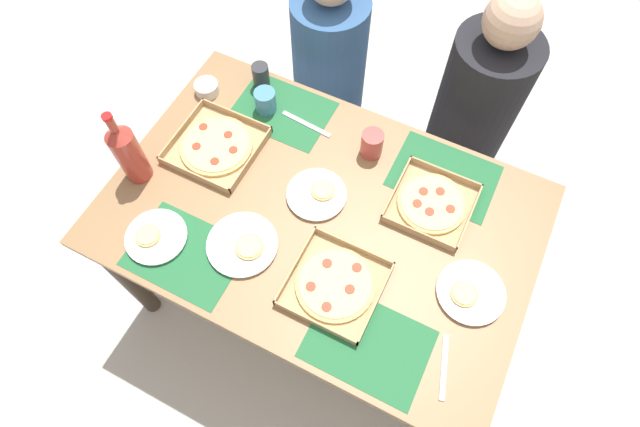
{
  "coord_description": "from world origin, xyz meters",
  "views": [
    {
      "loc": [
        0.35,
        -0.71,
        2.28
      ],
      "look_at": [
        0.0,
        0.0,
        0.77
      ],
      "focal_mm": 28.23,
      "sensor_mm": 36.0,
      "label": 1
    }
  ],
  "objects_px": {
    "pizza_box_corner_left": "(432,203)",
    "cup_red": "(265,101)",
    "plate_near_right": "(243,245)",
    "plate_middle": "(470,293)",
    "pizza_box_center": "(216,146)",
    "plate_far_left": "(317,194)",
    "plate_near_left": "(156,237)",
    "condiment_bowl": "(207,88)",
    "cup_clear_right": "(261,76)",
    "pizza_box_edge_far": "(335,284)",
    "diner_right_seat": "(466,129)",
    "diner_left_seat": "(329,83)",
    "cup_clear_left": "(372,144)",
    "soda_bottle": "(128,152)"
  },
  "relations": [
    {
      "from": "plate_near_left",
      "to": "soda_bottle",
      "type": "distance_m",
      "value": 0.3
    },
    {
      "from": "plate_middle",
      "to": "cup_clear_right",
      "type": "bearing_deg",
      "value": 155.74
    },
    {
      "from": "pizza_box_edge_far",
      "to": "pizza_box_corner_left",
      "type": "bearing_deg",
      "value": 67.58
    },
    {
      "from": "pizza_box_edge_far",
      "to": "soda_bottle",
      "type": "relative_size",
      "value": 0.88
    },
    {
      "from": "plate_near_left",
      "to": "plate_near_right",
      "type": "bearing_deg",
      "value": 20.93
    },
    {
      "from": "plate_near_left",
      "to": "diner_right_seat",
      "type": "xyz_separation_m",
      "value": [
        0.77,
        1.06,
        -0.23
      ]
    },
    {
      "from": "plate_near_right",
      "to": "diner_left_seat",
      "type": "bearing_deg",
      "value": 99.11
    },
    {
      "from": "cup_clear_left",
      "to": "plate_far_left",
      "type": "bearing_deg",
      "value": -110.19
    },
    {
      "from": "plate_far_left",
      "to": "cup_clear_left",
      "type": "relative_size",
      "value": 2.04
    },
    {
      "from": "plate_near_right",
      "to": "plate_middle",
      "type": "height_order",
      "value": "same"
    },
    {
      "from": "cup_clear_right",
      "to": "diner_left_seat",
      "type": "bearing_deg",
      "value": 68.4
    },
    {
      "from": "cup_red",
      "to": "cup_clear_left",
      "type": "bearing_deg",
      "value": -0.65
    },
    {
      "from": "plate_far_left",
      "to": "cup_clear_right",
      "type": "bearing_deg",
      "value": 140.04
    },
    {
      "from": "plate_near_left",
      "to": "diner_left_seat",
      "type": "height_order",
      "value": "diner_left_seat"
    },
    {
      "from": "pizza_box_edge_far",
      "to": "diner_right_seat",
      "type": "xyz_separation_m",
      "value": [
        0.17,
        0.95,
        -0.23
      ]
    },
    {
      "from": "plate_far_left",
      "to": "plate_near_right",
      "type": "height_order",
      "value": "same"
    },
    {
      "from": "soda_bottle",
      "to": "cup_clear_right",
      "type": "relative_size",
      "value": 3.22
    },
    {
      "from": "condiment_bowl",
      "to": "pizza_box_corner_left",
      "type": "bearing_deg",
      "value": -4.99
    },
    {
      "from": "pizza_box_corner_left",
      "to": "plate_near_right",
      "type": "distance_m",
      "value": 0.65
    },
    {
      "from": "pizza_box_edge_far",
      "to": "plate_far_left",
      "type": "distance_m",
      "value": 0.33
    },
    {
      "from": "plate_near_right",
      "to": "cup_clear_left",
      "type": "distance_m",
      "value": 0.57
    },
    {
      "from": "plate_near_right",
      "to": "cup_red",
      "type": "xyz_separation_m",
      "value": [
        -0.21,
        0.53,
        0.04
      ]
    },
    {
      "from": "pizza_box_edge_far",
      "to": "plate_near_right",
      "type": "xyz_separation_m",
      "value": [
        -0.33,
        -0.01,
        -0.0
      ]
    },
    {
      "from": "pizza_box_corner_left",
      "to": "plate_near_right",
      "type": "xyz_separation_m",
      "value": [
        -0.5,
        -0.42,
        -0.0
      ]
    },
    {
      "from": "plate_near_right",
      "to": "plate_middle",
      "type": "bearing_deg",
      "value": 13.81
    },
    {
      "from": "diner_left_seat",
      "to": "diner_right_seat",
      "type": "height_order",
      "value": "diner_right_seat"
    },
    {
      "from": "plate_far_left",
      "to": "cup_clear_right",
      "type": "relative_size",
      "value": 2.07
    },
    {
      "from": "cup_clear_right",
      "to": "diner_right_seat",
      "type": "height_order",
      "value": "diner_right_seat"
    },
    {
      "from": "pizza_box_corner_left",
      "to": "plate_near_right",
      "type": "relative_size",
      "value": 1.14
    },
    {
      "from": "pizza_box_corner_left",
      "to": "cup_red",
      "type": "height_order",
      "value": "cup_red"
    },
    {
      "from": "pizza_box_corner_left",
      "to": "cup_red",
      "type": "xyz_separation_m",
      "value": [
        -0.71,
        0.11,
        0.03
      ]
    },
    {
      "from": "pizza_box_edge_far",
      "to": "diner_right_seat",
      "type": "relative_size",
      "value": 0.23
    },
    {
      "from": "pizza_box_corner_left",
      "to": "plate_near_left",
      "type": "distance_m",
      "value": 0.93
    },
    {
      "from": "cup_clear_right",
      "to": "cup_clear_left",
      "type": "bearing_deg",
      "value": -11.12
    },
    {
      "from": "plate_middle",
      "to": "cup_red",
      "type": "xyz_separation_m",
      "value": [
        -0.93,
        0.36,
        0.04
      ]
    },
    {
      "from": "pizza_box_center",
      "to": "diner_left_seat",
      "type": "relative_size",
      "value": 0.26
    },
    {
      "from": "pizza_box_center",
      "to": "plate_far_left",
      "type": "relative_size",
      "value": 1.44
    },
    {
      "from": "pizza_box_center",
      "to": "pizza_box_corner_left",
      "type": "bearing_deg",
      "value": 9.04
    },
    {
      "from": "cup_clear_left",
      "to": "cup_red",
      "type": "relative_size",
      "value": 1.14
    },
    {
      "from": "pizza_box_center",
      "to": "pizza_box_edge_far",
      "type": "relative_size",
      "value": 1.05
    },
    {
      "from": "soda_bottle",
      "to": "condiment_bowl",
      "type": "bearing_deg",
      "value": 88.48
    },
    {
      "from": "condiment_bowl",
      "to": "cup_clear_right",
      "type": "bearing_deg",
      "value": 35.78
    },
    {
      "from": "plate_far_left",
      "to": "condiment_bowl",
      "type": "bearing_deg",
      "value": 159.12
    },
    {
      "from": "diner_right_seat",
      "to": "plate_near_right",
      "type": "bearing_deg",
      "value": -117.31
    },
    {
      "from": "diner_left_seat",
      "to": "cup_clear_left",
      "type": "bearing_deg",
      "value": -48.97
    },
    {
      "from": "cup_clear_right",
      "to": "pizza_box_corner_left",
      "type": "bearing_deg",
      "value": -14.87
    },
    {
      "from": "soda_bottle",
      "to": "diner_left_seat",
      "type": "distance_m",
      "value": 1.01
    },
    {
      "from": "cup_red",
      "to": "diner_right_seat",
      "type": "height_order",
      "value": "diner_right_seat"
    },
    {
      "from": "soda_bottle",
      "to": "cup_red",
      "type": "distance_m",
      "value": 0.53
    },
    {
      "from": "cup_clear_left",
      "to": "diner_left_seat",
      "type": "bearing_deg",
      "value": 131.03
    }
  ]
}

